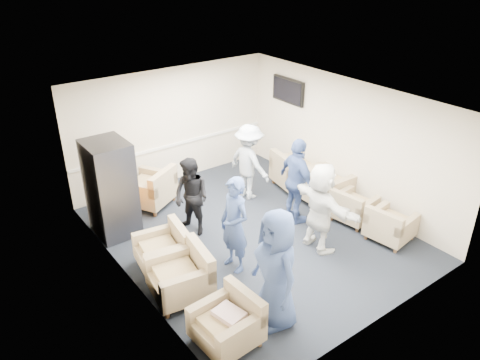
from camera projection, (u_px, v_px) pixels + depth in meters
floor at (252, 234)px, 9.20m from camera, size 6.00×6.00×0.00m
ceiling at (253, 101)px, 7.98m from camera, size 6.00×6.00×0.00m
back_wall at (172, 126)px, 10.74m from camera, size 5.00×0.02×2.70m
front_wall at (386, 248)px, 6.44m from camera, size 5.00×0.02×2.70m
left_wall at (126, 214)px, 7.26m from camera, size 0.02×6.00×2.70m
right_wall at (345, 141)px, 9.91m from camera, size 0.02×6.00×2.70m
chair_rail at (174, 145)px, 10.93m from camera, size 4.98×0.04×0.06m
tv at (288, 91)px, 10.86m from camera, size 0.10×1.00×0.58m
armchair_left_near at (230, 324)px, 6.56m from camera, size 0.86×0.86×0.66m
armchair_left_mid at (184, 277)px, 7.44m from camera, size 1.02×1.02×0.71m
armchair_left_far at (165, 251)px, 8.12m from camera, size 0.93×0.93×0.65m
armchair_right_near at (389, 226)px, 8.86m from camera, size 0.87×0.87×0.62m
armchair_right_midnear at (352, 208)px, 9.48m from camera, size 0.86×0.86×0.61m
armchair_right_midfar at (323, 188)px, 10.12m from camera, size 0.96×0.96×0.76m
armchair_right_far at (294, 173)px, 10.81m from camera, size 1.07×1.07×0.74m
armchair_corner at (151, 190)px, 10.05m from camera, size 1.26×1.26×0.74m
vending_machine at (111, 189)px, 8.85m from camera, size 0.77×0.90×1.90m
backpack at (201, 274)px, 7.65m from camera, size 0.33×0.27×0.51m
pillow at (229, 315)px, 6.48m from camera, size 0.39×0.47×0.12m
person_front_left at (276, 270)px, 6.66m from camera, size 0.74×1.01×1.89m
person_mid_left at (234, 225)px, 7.86m from camera, size 0.44×0.65×1.74m
person_back_left at (191, 197)px, 8.91m from camera, size 0.79×0.90×1.56m
person_back_right at (249, 162)px, 10.17m from camera, size 0.76×1.17×1.70m
person_mid_right at (297, 182)px, 9.24m from camera, size 0.59×1.10×1.79m
person_front_right at (321, 207)px, 8.41m from camera, size 0.61×1.62×1.72m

